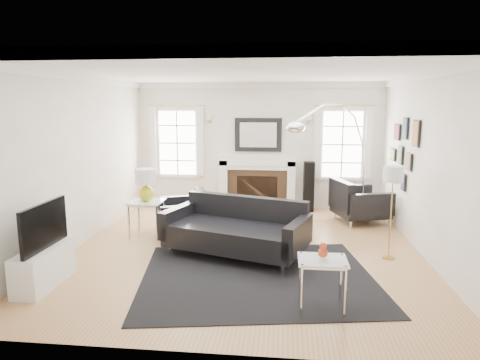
# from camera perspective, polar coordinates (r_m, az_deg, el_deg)

# --- Properties ---
(floor) EXTENTS (6.00, 6.00, 0.00)m
(floor) POSITION_cam_1_polar(r_m,az_deg,el_deg) (7.03, 0.77, -9.15)
(floor) COLOR #A67845
(floor) RESTS_ON ground
(back_wall) EXTENTS (5.50, 0.04, 2.80)m
(back_wall) POSITION_cam_1_polar(r_m,az_deg,el_deg) (9.68, 2.45, 4.58)
(back_wall) COLOR white
(back_wall) RESTS_ON floor
(front_wall) EXTENTS (5.50, 0.04, 2.80)m
(front_wall) POSITION_cam_1_polar(r_m,az_deg,el_deg) (3.78, -3.43, -3.82)
(front_wall) COLOR white
(front_wall) RESTS_ON floor
(left_wall) EXTENTS (0.04, 6.00, 2.80)m
(left_wall) POSITION_cam_1_polar(r_m,az_deg,el_deg) (7.48, -20.69, 2.38)
(left_wall) COLOR white
(left_wall) RESTS_ON floor
(right_wall) EXTENTS (0.04, 6.00, 2.80)m
(right_wall) POSITION_cam_1_polar(r_m,az_deg,el_deg) (7.01, 23.80, 1.72)
(right_wall) COLOR white
(right_wall) RESTS_ON floor
(ceiling) EXTENTS (5.50, 6.00, 0.02)m
(ceiling) POSITION_cam_1_polar(r_m,az_deg,el_deg) (6.67, 0.83, 14.24)
(ceiling) COLOR white
(ceiling) RESTS_ON back_wall
(crown_molding) EXTENTS (5.50, 6.00, 0.12)m
(crown_molding) POSITION_cam_1_polar(r_m,az_deg,el_deg) (6.66, 0.83, 13.72)
(crown_molding) COLOR white
(crown_molding) RESTS_ON back_wall
(fireplace) EXTENTS (1.70, 0.69, 1.11)m
(fireplace) POSITION_cam_1_polar(r_m,az_deg,el_deg) (9.59, 2.34, -0.65)
(fireplace) COLOR white
(fireplace) RESTS_ON floor
(mantel_mirror) EXTENTS (1.05, 0.07, 0.75)m
(mantel_mirror) POSITION_cam_1_polar(r_m,az_deg,el_deg) (9.62, 2.45, 6.04)
(mantel_mirror) COLOR black
(mantel_mirror) RESTS_ON back_wall
(window_left) EXTENTS (1.24, 0.15, 1.62)m
(window_left) POSITION_cam_1_polar(r_m,az_deg,el_deg) (9.91, -8.34, 4.95)
(window_left) COLOR white
(window_left) RESTS_ON back_wall
(window_right) EXTENTS (1.24, 0.15, 1.62)m
(window_right) POSITION_cam_1_polar(r_m,az_deg,el_deg) (9.68, 13.46, 4.67)
(window_right) COLOR white
(window_right) RESTS_ON back_wall
(gallery_wall) EXTENTS (0.04, 1.73, 1.29)m
(gallery_wall) POSITION_cam_1_polar(r_m,az_deg,el_deg) (8.22, 20.95, 3.93)
(gallery_wall) COLOR black
(gallery_wall) RESTS_ON right_wall
(tv_unit) EXTENTS (0.35, 1.00, 1.09)m
(tv_unit) POSITION_cam_1_polar(r_m,az_deg,el_deg) (6.12, -24.67, -9.80)
(tv_unit) COLOR white
(tv_unit) RESTS_ON floor
(area_rug) EXTENTS (3.47, 3.04, 0.01)m
(area_rug) POSITION_cam_1_polar(r_m,az_deg,el_deg) (5.95, 2.35, -12.75)
(area_rug) COLOR black
(area_rug) RESTS_ON floor
(sofa) EXTENTS (2.38, 1.63, 0.71)m
(sofa) POSITION_cam_1_polar(r_m,az_deg,el_deg) (6.67, -0.42, -6.72)
(sofa) COLOR black
(sofa) RESTS_ON floor
(armchair_left) EXTENTS (1.11, 1.17, 0.63)m
(armchair_left) POSITION_cam_1_polar(r_m,az_deg,el_deg) (7.86, -7.29, -4.49)
(armchair_left) COLOR black
(armchair_left) RESTS_ON floor
(armchair_right) EXTENTS (1.19, 1.27, 0.70)m
(armchair_right) POSITION_cam_1_polar(r_m,az_deg,el_deg) (8.79, 15.34, -2.97)
(armchair_right) COLOR black
(armchair_right) RESTS_ON floor
(coffee_table) EXTENTS (1.00, 1.00, 0.45)m
(coffee_table) POSITION_cam_1_polar(r_m,az_deg,el_deg) (7.41, 5.31, -4.85)
(coffee_table) COLOR silver
(coffee_table) RESTS_ON floor
(side_table_left) EXTENTS (0.57, 0.57, 0.63)m
(side_table_left) POSITION_cam_1_polar(r_m,az_deg,el_deg) (7.75, -12.32, -3.58)
(side_table_left) COLOR silver
(side_table_left) RESTS_ON floor
(nesting_table) EXTENTS (0.55, 0.46, 0.60)m
(nesting_table) POSITION_cam_1_polar(r_m,az_deg,el_deg) (4.99, 10.91, -11.64)
(nesting_table) COLOR silver
(nesting_table) RESTS_ON floor
(gourd_lamp) EXTENTS (0.36, 0.36, 0.58)m
(gourd_lamp) POSITION_cam_1_polar(r_m,az_deg,el_deg) (7.66, -12.45, -0.35)
(gourd_lamp) COLOR gold
(gourd_lamp) RESTS_ON side_table_left
(orange_vase) EXTENTS (0.11, 0.11, 0.18)m
(orange_vase) POSITION_cam_1_polar(r_m,az_deg,el_deg) (4.91, 10.99, -9.25)
(orange_vase) COLOR red
(orange_vase) RESTS_ON nesting_table
(arc_floor_lamp) EXTENTS (1.72, 1.59, 2.43)m
(arc_floor_lamp) POSITION_cam_1_polar(r_m,az_deg,el_deg) (8.26, 12.17, 2.86)
(arc_floor_lamp) COLOR silver
(arc_floor_lamp) RESTS_ON floor
(stick_floor_lamp) EXTENTS (0.29, 0.29, 1.42)m
(stick_floor_lamp) POSITION_cam_1_polar(r_m,az_deg,el_deg) (6.69, 19.73, 0.15)
(stick_floor_lamp) COLOR gold
(stick_floor_lamp) RESTS_ON floor
(speaker_tower) EXTENTS (0.24, 0.24, 1.10)m
(speaker_tower) POSITION_cam_1_polar(r_m,az_deg,el_deg) (9.45, 9.14, -0.89)
(speaker_tower) COLOR black
(speaker_tower) RESTS_ON floor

